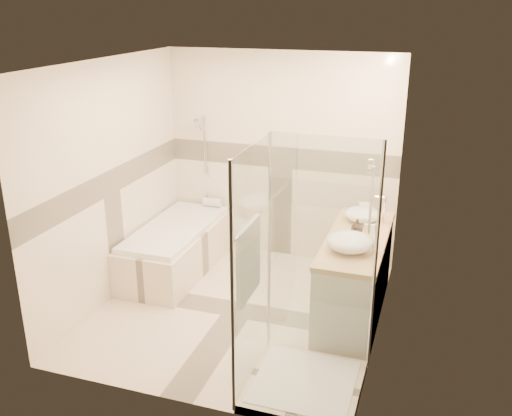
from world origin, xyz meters
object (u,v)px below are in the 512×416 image
(amenity_bottle_b, at_px, (357,226))
(amenity_bottle_a, at_px, (355,231))
(shower_enclosure, at_px, (294,329))
(vanity, at_px, (355,276))
(vessel_sink_near, at_px, (362,214))
(vessel_sink_far, at_px, (350,242))
(bathtub, at_px, (176,246))

(amenity_bottle_b, bearing_deg, amenity_bottle_a, -90.00)
(shower_enclosure, distance_m, amenity_bottle_b, 1.44)
(vanity, bearing_deg, amenity_bottle_a, -115.97)
(vanity, height_order, vessel_sink_near, vessel_sink_near)
(vanity, distance_m, vessel_sink_far, 0.61)
(vessel_sink_near, bearing_deg, amenity_bottle_a, -90.00)
(vessel_sink_far, bearing_deg, shower_enclosure, -106.40)
(vanity, xyz_separation_m, vessel_sink_far, (-0.02, -0.34, 0.51))
(shower_enclosure, bearing_deg, vessel_sink_far, 73.60)
(shower_enclosure, bearing_deg, amenity_bottle_b, 78.59)
(vessel_sink_far, bearing_deg, amenity_bottle_a, 90.00)
(vanity, relative_size, amenity_bottle_b, 10.64)
(shower_enclosure, relative_size, vessel_sink_near, 5.53)
(amenity_bottle_a, bearing_deg, bathtub, 169.60)
(vanity, xyz_separation_m, amenity_bottle_b, (-0.02, 0.08, 0.50))
(amenity_bottle_a, bearing_deg, vanity, 64.03)
(vanity, bearing_deg, vessel_sink_far, -93.32)
(vanity, distance_m, amenity_bottle_a, 0.50)
(vessel_sink_near, xyz_separation_m, vessel_sink_far, (0.00, -0.79, 0.01))
(vessel_sink_near, distance_m, amenity_bottle_a, 0.49)
(vessel_sink_far, distance_m, amenity_bottle_b, 0.42)
(bathtub, distance_m, vessel_sink_near, 2.22)
(amenity_bottle_a, bearing_deg, amenity_bottle_b, 90.00)
(vessel_sink_near, distance_m, vessel_sink_far, 0.79)
(vessel_sink_near, relative_size, vessel_sink_far, 0.87)
(vessel_sink_near, height_order, amenity_bottle_b, amenity_bottle_b)
(bathtub, distance_m, amenity_bottle_b, 2.23)
(vessel_sink_far, height_order, amenity_bottle_a, vessel_sink_far)
(amenity_bottle_b, bearing_deg, vessel_sink_near, 90.00)
(vessel_sink_far, relative_size, amenity_bottle_b, 2.78)
(vessel_sink_near, bearing_deg, amenity_bottle_b, -90.00)
(bathtub, height_order, vessel_sink_near, vessel_sink_near)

